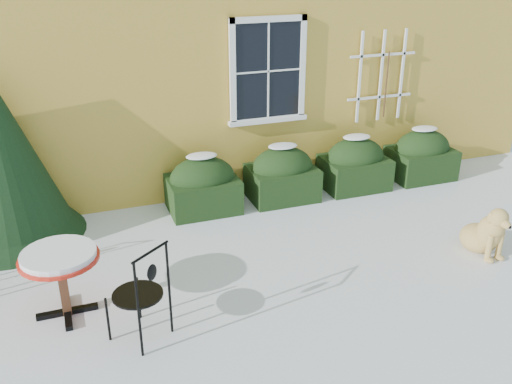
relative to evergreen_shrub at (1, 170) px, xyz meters
name	(u,v)px	position (x,y,z in m)	size (l,w,h in m)	color
ground	(285,294)	(3.05, -2.68, -0.98)	(80.00, 80.00, 0.00)	white
hedge_row	(319,170)	(4.70, -0.13, -0.58)	(4.95, 0.80, 0.91)	black
evergreen_shrub	(1,170)	(0.00, 0.00, 0.00)	(2.02, 2.02, 2.44)	black
bistro_table	(60,263)	(0.63, -2.21, -0.32)	(0.85, 0.85, 0.79)	black
patio_chair_near	(141,293)	(1.37, -2.91, -0.44)	(0.68, 0.68, 1.09)	black
dog	(486,233)	(5.90, -2.69, -0.69)	(0.50, 0.83, 0.74)	tan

